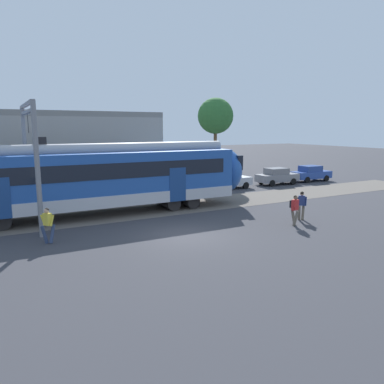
% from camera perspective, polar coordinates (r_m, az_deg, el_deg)
% --- Properties ---
extents(ground_plane, '(160.00, 160.00, 0.00)m').
position_cam_1_polar(ground_plane, '(18.37, -0.92, -6.77)').
color(ground_plane, '#38383D').
extents(pedestrian_yellow, '(0.71, 0.50, 1.67)m').
position_cam_1_polar(pedestrian_yellow, '(18.25, -21.15, -4.42)').
color(pedestrian_yellow, navy).
rests_on(pedestrian_yellow, ground).
extents(pedestrian_red, '(0.54, 0.69, 1.67)m').
position_cam_1_polar(pedestrian_red, '(20.89, 15.37, -2.29)').
color(pedestrian_red, '#6B6051').
rests_on(pedestrian_red, ground).
extents(pedestrian_navy, '(0.70, 0.47, 1.67)m').
position_cam_1_polar(pedestrian_navy, '(22.23, 16.36, -1.69)').
color(pedestrian_navy, '#6B6051').
rests_on(pedestrian_navy, ground).
extents(parked_car_silver, '(4.08, 1.91, 1.54)m').
position_cam_1_polar(parked_car_silver, '(32.42, 5.59, 1.85)').
color(parked_car_silver, '#B7BABF').
rests_on(parked_car_silver, ground).
extents(parked_car_grey, '(4.03, 1.81, 1.54)m').
position_cam_1_polar(parked_car_grey, '(35.62, 12.84, 2.37)').
color(parked_car_grey, gray).
rests_on(parked_car_grey, ground).
extents(parked_car_blue, '(4.05, 1.85, 1.54)m').
position_cam_1_polar(parked_car_blue, '(38.75, 17.68, 2.73)').
color(parked_car_blue, '#284799').
rests_on(parked_car_blue, ground).
extents(catenary_gantry, '(0.24, 6.64, 6.53)m').
position_cam_1_polar(catenary_gantry, '(22.21, -23.51, 6.61)').
color(catenary_gantry, gray).
rests_on(catenary_gantry, ground).
extents(background_building, '(19.92, 5.00, 9.20)m').
position_cam_1_polar(background_building, '(29.78, -24.36, 5.02)').
color(background_building, gray).
rests_on(background_building, ground).
extents(street_tree_right, '(3.41, 3.41, 8.04)m').
position_cam_1_polar(street_tree_right, '(36.49, 3.60, 11.43)').
color(street_tree_right, brown).
rests_on(street_tree_right, ground).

